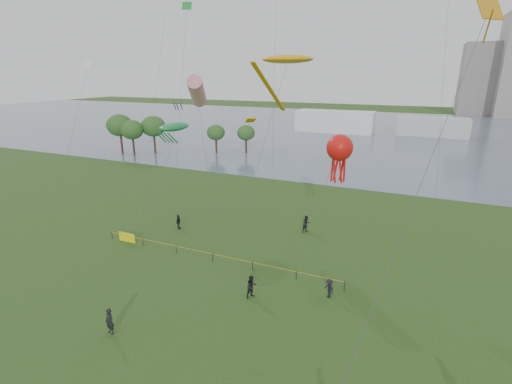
% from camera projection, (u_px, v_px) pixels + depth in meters
% --- Properties ---
extents(ground_plane, '(400.00, 400.00, 0.00)m').
position_uv_depth(ground_plane, '(187.00, 372.00, 21.43)').
color(ground_plane, '#1E3A12').
extents(lake, '(400.00, 120.00, 0.08)m').
position_uv_depth(lake, '(379.00, 132.00, 108.65)').
color(lake, slate).
rests_on(lake, ground_plane).
extents(building_low, '(16.00, 18.00, 28.00)m').
position_uv_depth(building_low, '(482.00, 79.00, 151.49)').
color(building_low, slate).
rests_on(building_low, ground_plane).
extents(pavilion_left, '(22.00, 8.00, 6.00)m').
position_uv_depth(pavilion_left, '(335.00, 121.00, 107.95)').
color(pavilion_left, white).
rests_on(pavilion_left, ground_plane).
extents(pavilion_right, '(18.00, 7.00, 5.00)m').
position_uv_depth(pavilion_right, '(432.00, 127.00, 100.81)').
color(pavilion_right, silver).
rests_on(pavilion_right, ground_plane).
extents(trees, '(28.20, 16.15, 8.35)m').
position_uv_depth(trees, '(157.00, 128.00, 77.43)').
color(trees, '#362318').
rests_on(trees, ground_plane).
extents(fence, '(24.07, 0.07, 1.05)m').
position_uv_depth(fence, '(158.00, 244.00, 36.18)').
color(fence, black).
rests_on(fence, ground_plane).
extents(spectator_a, '(1.06, 1.12, 1.82)m').
position_uv_depth(spectator_a, '(252.00, 287.00, 28.31)').
color(spectator_a, black).
rests_on(spectator_a, ground_plane).
extents(spectator_b, '(1.13, 1.09, 1.54)m').
position_uv_depth(spectator_b, '(329.00, 288.00, 28.34)').
color(spectator_b, black).
rests_on(spectator_b, ground_plane).
extents(spectator_c, '(0.60, 1.03, 1.65)m').
position_uv_depth(spectator_c, '(178.00, 222.00, 40.86)').
color(spectator_c, black).
rests_on(spectator_c, ground_plane).
extents(spectator_f, '(0.73, 0.54, 1.85)m').
position_uv_depth(spectator_f, '(110.00, 321.00, 24.34)').
color(spectator_f, black).
rests_on(spectator_f, ground_plane).
extents(spectator_g, '(1.12, 1.17, 1.90)m').
position_uv_depth(spectator_g, '(306.00, 224.00, 39.96)').
color(spectator_g, black).
rests_on(spectator_g, ground_plane).
extents(kite_stingray, '(4.73, 9.95, 18.03)m').
position_uv_depth(kite_stingray, '(287.00, 60.00, 32.95)').
color(kite_stingray, '#3F3F42').
extents(kite_windsock, '(8.08, 9.01, 16.38)m').
position_uv_depth(kite_windsock, '(197.00, 92.00, 41.62)').
color(kite_windsock, '#3F3F42').
extents(kite_creature, '(3.75, 11.44, 10.98)m').
position_uv_depth(kite_creature, '(174.00, 127.00, 42.89)').
color(kite_creature, '#3F3F42').
extents(kite_octopus, '(4.30, 5.02, 11.73)m').
position_uv_depth(kite_octopus, '(340.00, 149.00, 30.45)').
color(kite_octopus, '#3F3F42').
extents(kite_delta, '(5.93, 14.30, 20.18)m').
position_uv_depth(kite_delta, '(480.00, 30.00, 17.43)').
color(kite_delta, '#3F3F42').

